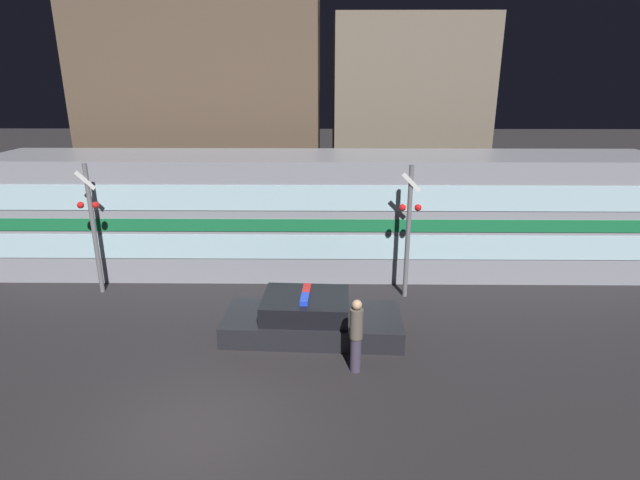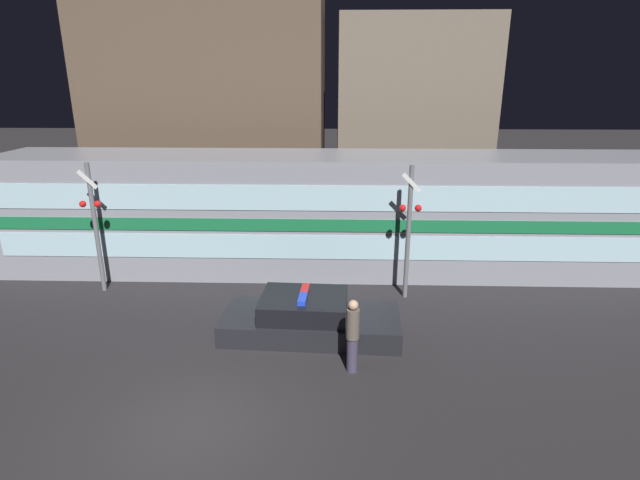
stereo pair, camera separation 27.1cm
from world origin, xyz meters
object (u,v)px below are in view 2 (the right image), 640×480
(train, at_px, (327,213))
(pedestrian, at_px, (353,335))
(crossing_signal_near, at_px, (409,228))
(police_car, at_px, (309,319))

(train, xyz_separation_m, pedestrian, (0.70, -6.57, -1.08))
(pedestrian, bearing_deg, train, 96.08)
(train, xyz_separation_m, crossing_signal_near, (2.44, -2.48, 0.21))
(crossing_signal_near, bearing_deg, train, 134.48)
(pedestrian, relative_size, crossing_signal_near, 0.44)
(crossing_signal_near, bearing_deg, police_car, -139.67)
(train, distance_m, crossing_signal_near, 3.48)
(train, distance_m, pedestrian, 6.70)
(police_car, bearing_deg, pedestrian, -55.51)
(train, height_order, pedestrian, train)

